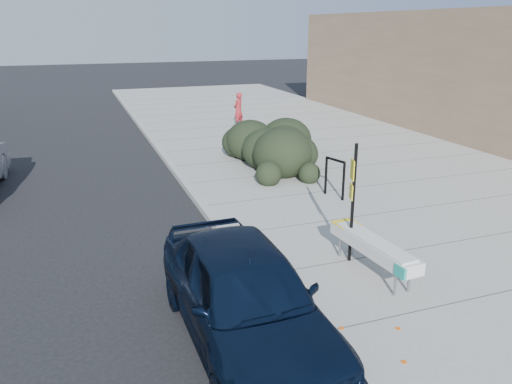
# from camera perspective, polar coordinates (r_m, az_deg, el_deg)

# --- Properties ---
(ground) EXTENTS (120.00, 120.00, 0.00)m
(ground) POSITION_cam_1_polar(r_m,az_deg,el_deg) (9.35, 0.32, -10.38)
(ground) COLOR black
(ground) RESTS_ON ground
(sidewalk_near) EXTENTS (11.20, 50.00, 0.15)m
(sidewalk_near) POSITION_cam_1_polar(r_m,az_deg,el_deg) (15.87, 13.09, 1.73)
(sidewalk_near) COLOR gray
(sidewalk_near) RESTS_ON ground
(curb_near) EXTENTS (0.22, 50.00, 0.17)m
(curb_near) POSITION_cam_1_polar(r_m,az_deg,el_deg) (13.73, -6.98, -0.50)
(curb_near) COLOR #9E9E99
(curb_near) RESTS_ON ground
(bench) EXTENTS (0.60, 2.25, 0.67)m
(bench) POSITION_cam_1_polar(r_m,az_deg,el_deg) (9.41, 13.24, -6.10)
(bench) COLOR gray
(bench) RESTS_ON sidewalk_near
(bike_rack) EXTENTS (0.25, 0.70, 1.05)m
(bike_rack) POSITION_cam_1_polar(r_m,az_deg,el_deg) (13.36, 8.99, 2.03)
(bike_rack) COLOR black
(bike_rack) RESTS_ON sidewalk_near
(sign_post) EXTENTS (0.13, 0.26, 2.34)m
(sign_post) POSITION_cam_1_polar(r_m,az_deg,el_deg) (9.52, 10.96, -0.41)
(sign_post) COLOR black
(sign_post) RESTS_ON sidewalk_near
(hedge) EXTENTS (3.58, 4.83, 1.63)m
(hedge) POSITION_cam_1_polar(r_m,az_deg,el_deg) (16.27, 2.30, 5.84)
(hedge) COLOR black
(hedge) RESTS_ON sidewalk_near
(sedan_navy) EXTENTS (1.89, 4.57, 1.55)m
(sedan_navy) POSITION_cam_1_polar(r_m,az_deg,el_deg) (7.45, -1.28, -11.62)
(sedan_navy) COLOR black
(sedan_navy) RESTS_ON ground
(pedestrian) EXTENTS (0.67, 0.62, 1.53)m
(pedestrian) POSITION_cam_1_polar(r_m,az_deg,el_deg) (22.80, -2.03, 9.36)
(pedestrian) COLOR maroon
(pedestrian) RESTS_ON sidewalk_near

